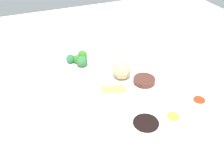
# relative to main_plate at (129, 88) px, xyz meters

# --- Properties ---
(tabletop) EXTENTS (2.20, 2.20, 0.02)m
(tabletop) POSITION_rel_main_plate_xyz_m (0.01, 0.00, -0.02)
(tabletop) COLOR white
(tabletop) RESTS_ON ground
(main_plate) EXTENTS (0.29, 0.29, 0.02)m
(main_plate) POSITION_rel_main_plate_xyz_m (0.00, 0.00, 0.00)
(main_plate) COLOR white
(main_plate) RESTS_ON tabletop
(rice_scoop) EXTENTS (0.08, 0.08, 0.08)m
(rice_scoop) POSITION_rel_main_plate_xyz_m (0.08, 0.00, 0.05)
(rice_scoop) COLOR tan
(rice_scoop) RESTS_ON main_plate
(spring_roll) EXTENTS (0.06, 0.11, 0.03)m
(spring_roll) POSITION_rel_main_plate_xyz_m (-0.00, 0.08, 0.02)
(spring_roll) COLOR tan
(spring_roll) RESTS_ON main_plate
(crab_rangoon_wonton) EXTENTS (0.09, 0.08, 0.01)m
(crab_rangoon_wonton) POSITION_rel_main_plate_xyz_m (-0.08, -0.00, 0.01)
(crab_rangoon_wonton) COLOR beige
(crab_rangoon_wonton) RESTS_ON main_plate
(stir_fry_heap) EXTENTS (0.10, 0.10, 0.02)m
(stir_fry_heap) POSITION_rel_main_plate_xyz_m (0.00, -0.08, 0.02)
(stir_fry_heap) COLOR #49261E
(stir_fry_heap) RESTS_ON main_plate
(broccoli_plate) EXTENTS (0.20, 0.20, 0.01)m
(broccoli_plate) POSITION_rel_main_plate_xyz_m (0.28, 0.15, -0.00)
(broccoli_plate) COLOR white
(broccoli_plate) RESTS_ON tabletop
(broccoli_floret_0) EXTENTS (0.04, 0.04, 0.04)m
(broccoli_floret_0) POSITION_rel_main_plate_xyz_m (0.30, 0.19, 0.03)
(broccoli_floret_0) COLOR #236131
(broccoli_floret_0) RESTS_ON broccoli_plate
(broccoli_floret_1) EXTENTS (0.05, 0.05, 0.05)m
(broccoli_floret_1) POSITION_rel_main_plate_xyz_m (0.31, 0.12, 0.03)
(broccoli_floret_1) COLOR #2C711A
(broccoli_floret_1) RESTS_ON broccoli_plate
(broccoli_floret_2) EXTENTS (0.06, 0.06, 0.06)m
(broccoli_floret_2) POSITION_rel_main_plate_xyz_m (0.24, 0.14, 0.03)
(broccoli_floret_2) COLOR #2C6632
(broccoli_floret_2) RESTS_ON broccoli_plate
(broccoli_floret_3) EXTENTS (0.04, 0.04, 0.04)m
(broccoli_floret_3) POSITION_rel_main_plate_xyz_m (0.28, 0.15, 0.03)
(broccoli_floret_3) COLOR #28691C
(broccoli_floret_3) RESTS_ON broccoli_plate
(soy_sauce_bowl) EXTENTS (0.11, 0.11, 0.04)m
(soy_sauce_bowl) POSITION_rel_main_plate_xyz_m (-0.24, 0.05, 0.01)
(soy_sauce_bowl) COLOR white
(soy_sauce_bowl) RESTS_ON tabletop
(soy_sauce_bowl_liquid) EXTENTS (0.09, 0.09, 0.00)m
(soy_sauce_bowl_liquid) POSITION_rel_main_plate_xyz_m (-0.24, 0.05, 0.03)
(soy_sauce_bowl_liquid) COLOR black
(soy_sauce_bowl_liquid) RESTS_ON soy_sauce_bowl
(sauce_ramekin_sweet_and_sour) EXTENTS (0.06, 0.06, 0.02)m
(sauce_ramekin_sweet_and_sour) POSITION_rel_main_plate_xyz_m (-0.20, -0.22, 0.00)
(sauce_ramekin_sweet_and_sour) COLOR white
(sauce_ramekin_sweet_and_sour) RESTS_ON tabletop
(sauce_ramekin_sweet_and_sour_liquid) EXTENTS (0.05, 0.05, 0.00)m
(sauce_ramekin_sweet_and_sour_liquid) POSITION_rel_main_plate_xyz_m (-0.20, -0.22, 0.02)
(sauce_ramekin_sweet_and_sour_liquid) COLOR red
(sauce_ramekin_sweet_and_sour_liquid) RESTS_ON sauce_ramekin_sweet_and_sour
(sauce_ramekin_hot_mustard) EXTENTS (0.06, 0.06, 0.02)m
(sauce_ramekin_hot_mustard) POSITION_rel_main_plate_xyz_m (-0.24, -0.07, 0.00)
(sauce_ramekin_hot_mustard) COLOR white
(sauce_ramekin_hot_mustard) RESTS_ON tabletop
(sauce_ramekin_hot_mustard_liquid) EXTENTS (0.05, 0.05, 0.00)m
(sauce_ramekin_hot_mustard_liquid) POSITION_rel_main_plate_xyz_m (-0.24, -0.07, 0.02)
(sauce_ramekin_hot_mustard_liquid) COLOR yellow
(sauce_ramekin_hot_mustard_liquid) RESTS_ON sauce_ramekin_hot_mustard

